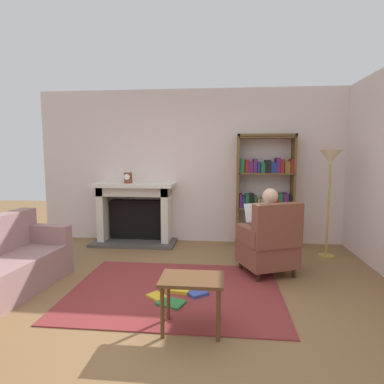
% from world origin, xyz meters
% --- Properties ---
extents(ground, '(14.00, 14.00, 0.00)m').
position_xyz_m(ground, '(0.00, 0.00, 0.00)').
color(ground, brown).
extents(back_wall, '(5.60, 0.10, 2.70)m').
position_xyz_m(back_wall, '(0.00, 2.55, 1.35)').
color(back_wall, silver).
rests_on(back_wall, ground).
extents(area_rug, '(2.40, 1.80, 0.01)m').
position_xyz_m(area_rug, '(0.00, 0.30, 0.01)').
color(area_rug, maroon).
rests_on(area_rug, ground).
extents(fireplace, '(1.45, 0.64, 1.07)m').
position_xyz_m(fireplace, '(-1.02, 2.30, 0.57)').
color(fireplace, '#4C4742').
rests_on(fireplace, ground).
extents(mantel_clock, '(0.14, 0.14, 0.18)m').
position_xyz_m(mantel_clock, '(-1.11, 2.20, 1.16)').
color(mantel_clock, brown).
rests_on(mantel_clock, fireplace).
extents(bookshelf, '(0.96, 0.32, 1.90)m').
position_xyz_m(bookshelf, '(1.24, 2.33, 0.91)').
color(bookshelf, brown).
rests_on(bookshelf, ground).
extents(armchair_reading, '(0.83, 0.82, 0.97)m').
position_xyz_m(armchair_reading, '(1.14, 0.93, 0.42)').
color(armchair_reading, '#331E14').
rests_on(armchair_reading, ground).
extents(seated_reader, '(0.50, 0.60, 1.14)m').
position_xyz_m(seated_reader, '(1.09, 1.03, 0.62)').
color(seated_reader, silver).
rests_on(seated_reader, ground).
extents(side_table, '(0.56, 0.39, 0.49)m').
position_xyz_m(side_table, '(0.27, -0.50, 0.41)').
color(side_table, brown).
rests_on(side_table, ground).
extents(scattered_books, '(0.69, 0.59, 0.04)m').
position_xyz_m(scattered_books, '(0.04, 0.14, 0.03)').
color(scattered_books, gold).
rests_on(scattered_books, area_rug).
extents(floor_lamp, '(0.32, 0.32, 1.64)m').
position_xyz_m(floor_lamp, '(2.11, 1.77, 1.39)').
color(floor_lamp, '#B7933F').
rests_on(floor_lamp, ground).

